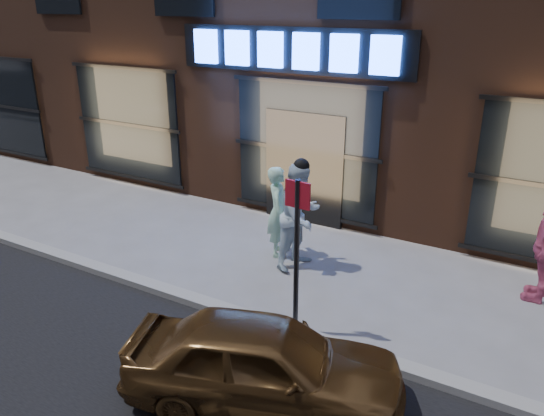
% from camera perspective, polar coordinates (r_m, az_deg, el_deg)
% --- Properties ---
extents(ground, '(90.00, 90.00, 0.00)m').
position_cam_1_polar(ground, '(8.73, -8.42, -10.08)').
color(ground, slate).
rests_on(ground, ground).
extents(curb, '(60.00, 0.25, 0.12)m').
position_cam_1_polar(curb, '(8.70, -8.44, -9.74)').
color(curb, gray).
rests_on(curb, ground).
extents(man_bowtie, '(0.67, 0.75, 1.73)m').
position_cam_1_polar(man_bowtie, '(9.87, 0.69, -0.36)').
color(man_bowtie, '#C2FFD7').
rests_on(man_bowtie, ground).
extents(man_cap, '(0.94, 1.09, 1.94)m').
position_cam_1_polar(man_cap, '(9.39, 3.07, -0.88)').
color(man_cap, silver).
rests_on(man_cap, ground).
extents(gold_sedan, '(3.55, 2.33, 1.12)m').
position_cam_1_polar(gold_sedan, '(6.49, -0.86, -16.29)').
color(gold_sedan, brown).
rests_on(gold_sedan, ground).
extents(sign_post, '(0.38, 0.07, 2.35)m').
position_cam_1_polar(sign_post, '(7.28, 2.68, -3.90)').
color(sign_post, '#262628').
rests_on(sign_post, ground).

